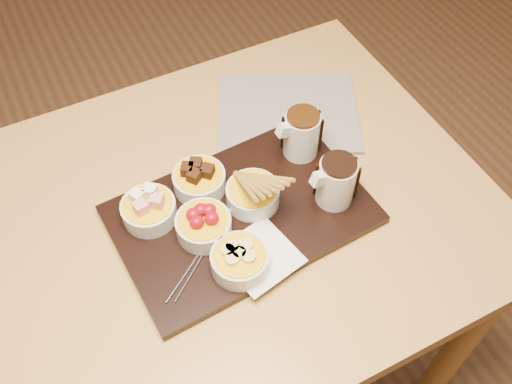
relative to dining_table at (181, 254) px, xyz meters
name	(u,v)px	position (x,y,z in m)	size (l,w,h in m)	color
ground	(204,370)	(0.00, 0.00, -0.65)	(5.00, 5.00, 0.00)	brown
dining_table	(181,254)	(0.00, 0.00, 0.00)	(1.20, 0.80, 0.75)	#B78B44
serving_board	(242,214)	(0.12, -0.04, 0.11)	(0.46, 0.30, 0.02)	black
napkin	(260,256)	(0.11, -0.14, 0.12)	(0.12, 0.12, 0.00)	white
bowl_marshmallows	(149,211)	(-0.03, 0.03, 0.14)	(0.10, 0.10, 0.04)	beige
bowl_cake	(199,181)	(0.07, 0.05, 0.14)	(0.10, 0.10, 0.04)	beige
bowl_strawberries	(204,226)	(0.04, -0.05, 0.14)	(0.10, 0.10, 0.04)	beige
bowl_biscotti	(253,195)	(0.15, -0.03, 0.14)	(0.10, 0.10, 0.04)	beige
bowl_bananas	(240,261)	(0.07, -0.14, 0.14)	(0.10, 0.10, 0.04)	beige
pitcher_dark_chocolate	(336,182)	(0.29, -0.09, 0.16)	(0.07, 0.07, 0.10)	silver
pitcher_milk_chocolate	(302,135)	(0.29, 0.04, 0.16)	(0.07, 0.07, 0.10)	silver
fondue_skewers	(206,243)	(0.03, -0.07, 0.12)	(0.26, 0.03, 0.01)	silver
newspaper	(288,112)	(0.33, 0.16, 0.10)	(0.30, 0.24, 0.01)	beige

